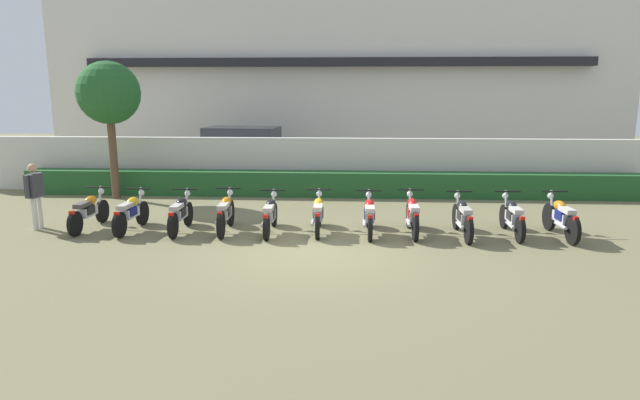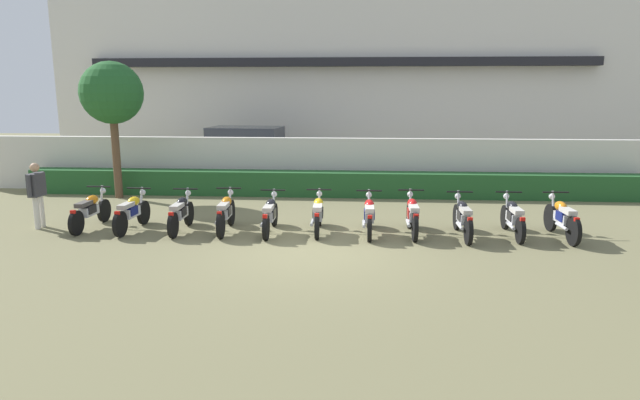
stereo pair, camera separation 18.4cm
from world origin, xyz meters
TOP-DOWN VIEW (x-y plane):
  - ground at (0.00, 0.00)m, footprint 60.00×60.00m
  - building at (0.00, 16.03)m, footprint 25.34×6.50m
  - compound_wall at (0.00, 6.72)m, footprint 24.07×0.30m
  - hedge_row at (0.00, 6.02)m, footprint 19.26×0.70m
  - parked_car at (-3.32, 9.88)m, footprint 4.66×2.44m
  - tree_near_inspector at (-6.50, 5.27)m, footprint 1.86×1.86m
  - motorcycle_in_row_0 at (-5.50, 1.50)m, footprint 0.60×1.92m
  - motorcycle_in_row_1 at (-4.42, 1.37)m, footprint 0.60×1.82m
  - motorcycle_in_row_2 at (-3.24, 1.38)m, footprint 0.60×1.80m
  - motorcycle_in_row_3 at (-2.19, 1.44)m, footprint 0.60×1.87m
  - motorcycle_in_row_4 at (-1.13, 1.40)m, footprint 0.60×1.87m
  - motorcycle_in_row_5 at (-0.03, 1.53)m, footprint 0.60×1.81m
  - motorcycle_in_row_6 at (1.15, 1.45)m, footprint 0.60×1.87m
  - motorcycle_in_row_7 at (2.14, 1.49)m, footprint 0.60×1.86m
  - motorcycle_in_row_8 at (3.25, 1.36)m, footprint 0.60×1.93m
  - motorcycle_in_row_9 at (4.40, 1.52)m, footprint 0.60×1.89m
  - motorcycle_in_row_10 at (5.45, 1.42)m, footprint 0.60×1.91m
  - inspector_person at (-6.75, 1.44)m, footprint 0.22×0.64m

SIDE VIEW (x-z plane):
  - ground at x=0.00m, z-range 0.00..0.00m
  - hedge_row at x=0.00m, z-range 0.00..0.77m
  - motorcycle_in_row_4 at x=-1.13m, z-range -0.03..0.91m
  - motorcycle_in_row_9 at x=4.40m, z-range -0.03..0.91m
  - motorcycle_in_row_0 at x=-5.50m, z-range -0.03..0.91m
  - motorcycle_in_row_6 at x=1.15m, z-range -0.03..0.92m
  - motorcycle_in_row_5 at x=-0.03m, z-range -0.03..0.92m
  - motorcycle_in_row_2 at x=-3.24m, z-range -0.03..0.92m
  - motorcycle_in_row_1 at x=-4.42m, z-range -0.03..0.92m
  - motorcycle_in_row_8 at x=3.25m, z-range -0.03..0.93m
  - motorcycle_in_row_3 at x=-2.19m, z-range -0.03..0.94m
  - motorcycle_in_row_7 at x=2.14m, z-range -0.03..0.95m
  - motorcycle_in_row_10 at x=5.45m, z-range -0.03..0.95m
  - compound_wall at x=0.00m, z-range 0.00..1.76m
  - inspector_person at x=-6.75m, z-range 0.13..1.71m
  - parked_car at x=-3.32m, z-range -0.01..1.88m
  - tree_near_inspector at x=-6.50m, z-range 1.09..5.21m
  - building at x=0.00m, z-range 0.00..8.36m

